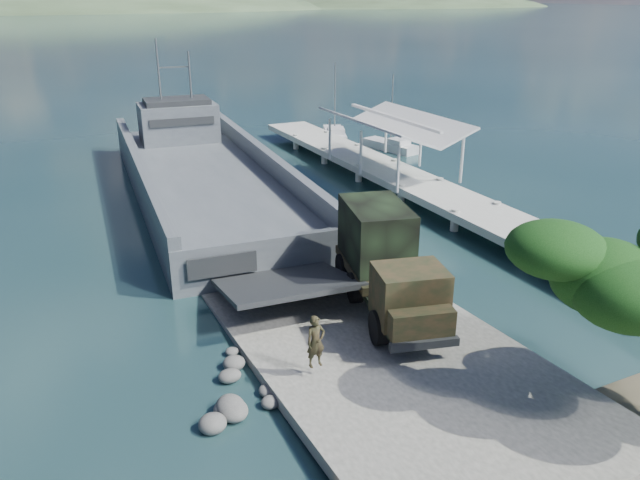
{
  "coord_description": "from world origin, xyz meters",
  "views": [
    {
      "loc": [
        -11.56,
        -18.56,
        13.55
      ],
      "look_at": [
        0.34,
        6.0,
        2.73
      ],
      "focal_mm": 35.0,
      "sensor_mm": 36.0,
      "label": 1
    }
  ],
  "objects": [
    {
      "name": "military_truck",
      "position": [
        1.98,
        2.75,
        2.58
      ],
      "size": [
        4.8,
        9.39,
        4.18
      ],
      "rotation": [
        0.0,
        0.0,
        -0.24
      ],
      "color": "black",
      "rests_on": "boat_ramp"
    },
    {
      "name": "ground",
      "position": [
        0.0,
        0.0,
        0.0
      ],
      "size": [
        1400.0,
        1400.0,
        0.0
      ],
      "primitive_type": "plane",
      "color": "#193A3D",
      "rests_on": "ground"
    },
    {
      "name": "distant_headlands",
      "position": [
        50.0,
        560.0,
        0.0
      ],
      "size": [
        1000.0,
        240.0,
        48.0
      ],
      "primitive_type": null,
      "color": "#36482D",
      "rests_on": "ground"
    },
    {
      "name": "landing_craft",
      "position": [
        -0.28,
        23.44,
        0.9
      ],
      "size": [
        12.09,
        37.7,
        11.03
      ],
      "rotation": [
        0.0,
        0.0,
        -0.08
      ],
      "color": "#4B5258",
      "rests_on": "ground"
    },
    {
      "name": "sailboat_near",
      "position": [
        19.16,
        29.68,
        0.38
      ],
      "size": [
        2.99,
        6.04,
        7.07
      ],
      "rotation": [
        0.0,
        0.0,
        0.23
      ],
      "color": "silver",
      "rests_on": "ground"
    },
    {
      "name": "shoreline_rocks",
      "position": [
        -6.2,
        0.5,
        0.0
      ],
      "size": [
        3.2,
        5.6,
        0.9
      ],
      "primitive_type": null,
      "color": "#565653",
      "rests_on": "ground"
    },
    {
      "name": "sailboat_far",
      "position": [
        16.59,
        36.16,
        0.41
      ],
      "size": [
        4.03,
        6.52,
        7.67
      ],
      "rotation": [
        0.0,
        0.0,
        -0.38
      ],
      "color": "silver",
      "rests_on": "ground"
    },
    {
      "name": "pier",
      "position": [
        13.0,
        18.77,
        1.6
      ],
      "size": [
        6.4,
        44.0,
        6.1
      ],
      "color": "#B2B0A7",
      "rests_on": "ground"
    },
    {
      "name": "soldier",
      "position": [
        -3.21,
        -0.96,
        1.5
      ],
      "size": [
        0.75,
        0.51,
        2.01
      ],
      "primitive_type": "imported",
      "rotation": [
        0.0,
        0.0,
        0.04
      ],
      "color": "black",
      "rests_on": "boat_ramp"
    },
    {
      "name": "boat_ramp",
      "position": [
        0.0,
        -1.0,
        0.25
      ],
      "size": [
        10.0,
        18.0,
        0.5
      ],
      "primitive_type": "cube",
      "color": "#65665D",
      "rests_on": "ground"
    }
  ]
}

